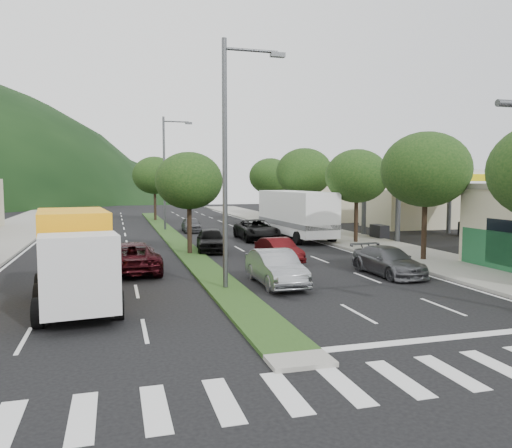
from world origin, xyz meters
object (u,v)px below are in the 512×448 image
object	(u,v)px
tree_r_d	(304,172)
sedan_silver	(276,268)
tree_med_near	(189,181)
box_truck	(75,261)
car_queue_d	(257,230)
tree_r_e	(270,176)
streetlight_mid	(167,168)
car_queue_b	(388,261)
streetlight_near	(230,152)
tree_med_far	(155,175)
car_queue_c	(279,250)
car_queue_e	(191,225)
tree_r_c	(357,176)
tree_r_b	(426,170)
motorhome	(296,214)
car_queue_a	(211,240)
suv_maroon	(131,257)

from	to	relation	value
tree_r_d	sedan_silver	distance (m)	24.13
tree_med_near	box_truck	world-z (taller)	tree_med_near
tree_med_near	car_queue_d	distance (m)	9.23
tree_r_e	streetlight_mid	distance (m)	13.73
sedan_silver	car_queue_b	size ratio (longest dim) A/B	0.99
streetlight_near	streetlight_mid	world-z (taller)	same
tree_med_far	car_queue_b	xyz separation A→B (m)	(8.09, -34.92, -4.35)
car_queue_c	box_truck	distance (m)	12.25
car_queue_e	streetlight_near	bearing A→B (deg)	-92.52
tree_r_c	tree_med_near	distance (m)	12.17
tree_r_b	motorhome	world-z (taller)	tree_r_b
tree_r_b	streetlight_mid	distance (m)	24.09
tree_med_near	box_truck	bearing A→B (deg)	-117.56
streetlight_near	car_queue_a	world-z (taller)	streetlight_near
tree_med_far	tree_r_e	bearing A→B (deg)	-18.43
suv_maroon	tree_r_c	bearing A→B (deg)	-158.28
tree_med_near	motorhome	distance (m)	11.13
tree_med_far	car_queue_a	xyz separation A→B (m)	(1.50, -24.92, -4.26)
box_truck	tree_r_c	bearing A→B (deg)	-150.63
sedan_silver	car_queue_e	distance (m)	22.96
car_queue_a	car_queue_b	bearing A→B (deg)	-49.32
box_truck	car_queue_d	bearing A→B (deg)	-131.07
suv_maroon	car_queue_e	xyz separation A→B (m)	(5.62, 18.24, -0.11)
tree_r_c	suv_maroon	world-z (taller)	tree_r_c
car_queue_a	box_truck	world-z (taller)	box_truck
car_queue_b	streetlight_mid	bearing A→B (deg)	105.41
tree_r_c	tree_r_d	size ratio (longest dim) A/B	0.90
tree_med_near	streetlight_near	bearing A→B (deg)	-88.82
tree_r_c	streetlight_near	size ratio (longest dim) A/B	0.65
car_queue_b	tree_r_b	bearing A→B (deg)	33.92
motorhome	tree_r_e	bearing A→B (deg)	76.44
tree_r_b	suv_maroon	world-z (taller)	tree_r_b
tree_r_d	car_queue_d	world-z (taller)	tree_r_d
car_queue_a	car_queue_c	world-z (taller)	car_queue_a
tree_r_b	car_queue_d	xyz separation A→B (m)	(-6.09, 12.08, -4.27)
streetlight_mid	car_queue_d	bearing A→B (deg)	-57.42
car_queue_a	car_queue_d	world-z (taller)	car_queue_d
streetlight_near	tree_r_c	bearing A→B (deg)	45.49
streetlight_near	motorhome	size ratio (longest dim) A/B	1.04
streetlight_mid	suv_maroon	world-z (taller)	streetlight_mid
tree_r_e	streetlight_near	xyz separation A→B (m)	(-11.79, -32.00, 0.69)
streetlight_near	streetlight_mid	distance (m)	25.00
tree_med_near	streetlight_near	size ratio (longest dim) A/B	0.60
tree_r_d	tree_r_c	bearing A→B (deg)	-90.00
tree_r_b	box_truck	xyz separation A→B (m)	(-17.69, -4.91, -3.45)
box_truck	car_queue_a	bearing A→B (deg)	-127.70
tree_med_far	motorhome	size ratio (longest dim) A/B	0.72
streetlight_mid	tree_r_d	bearing A→B (deg)	-14.27
tree_med_near	car_queue_c	world-z (taller)	tree_med_near
tree_med_far	suv_maroon	xyz separation A→B (m)	(-3.55, -30.91, -4.26)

